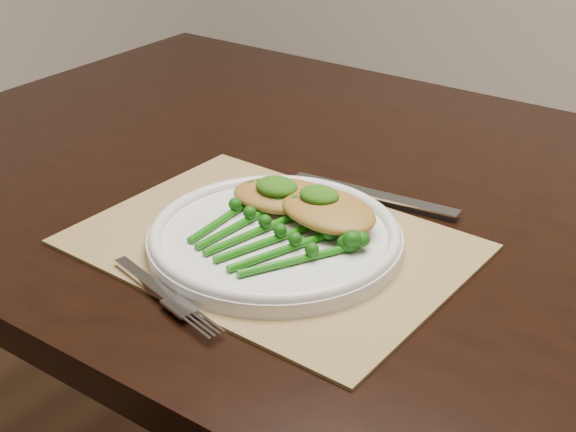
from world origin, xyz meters
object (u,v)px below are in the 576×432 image
Objects in this scene: placemat at (271,244)px; dinner_plate at (275,236)px; broccolini_bundle at (258,238)px; chicken_fillet_left at (284,196)px.

placemat is 1.48× the size of dinner_plate.
dinner_plate is at bearing -24.67° from placemat.
broccolini_bundle is at bearing -79.67° from placemat.
placemat is 0.02m from dinner_plate.
placemat is 2.17× the size of broccolini_bundle.
chicken_fillet_left is at bearing 118.93° from dinner_plate.
dinner_plate is at bearing -78.67° from chicken_fillet_left.
chicken_fillet_left is 0.09m from broccolini_bundle.
broccolini_bundle reaches higher than placemat.
placemat is at bearing 113.23° from broccolini_bundle.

